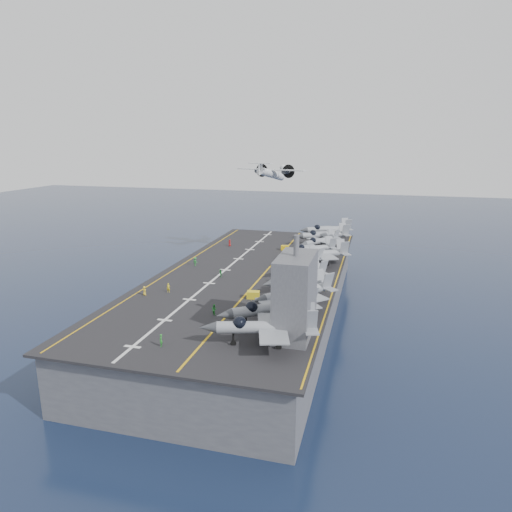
% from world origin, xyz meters
% --- Properties ---
extents(ground, '(500.00, 500.00, 0.00)m').
position_xyz_m(ground, '(0.00, 0.00, 0.00)').
color(ground, '#142135').
rests_on(ground, ground).
extents(hull, '(36.00, 90.00, 10.00)m').
position_xyz_m(hull, '(0.00, 0.00, 5.00)').
color(hull, '#56595E').
rests_on(hull, ground).
extents(flight_deck, '(38.00, 92.00, 0.40)m').
position_xyz_m(flight_deck, '(0.00, 0.00, 10.20)').
color(flight_deck, black).
rests_on(flight_deck, hull).
extents(foul_line, '(0.35, 90.00, 0.02)m').
position_xyz_m(foul_line, '(3.00, 0.00, 10.42)').
color(foul_line, gold).
rests_on(foul_line, flight_deck).
extents(landing_centerline, '(0.50, 90.00, 0.02)m').
position_xyz_m(landing_centerline, '(-6.00, 0.00, 10.42)').
color(landing_centerline, silver).
rests_on(landing_centerline, flight_deck).
extents(deck_edge_port, '(0.25, 90.00, 0.02)m').
position_xyz_m(deck_edge_port, '(-17.00, 0.00, 10.42)').
color(deck_edge_port, gold).
rests_on(deck_edge_port, flight_deck).
extents(deck_edge_stbd, '(0.25, 90.00, 0.02)m').
position_xyz_m(deck_edge_stbd, '(18.50, 0.00, 10.42)').
color(deck_edge_stbd, gold).
rests_on(deck_edge_stbd, flight_deck).
extents(island_superstructure, '(5.00, 10.00, 15.00)m').
position_xyz_m(island_superstructure, '(15.00, -30.00, 17.90)').
color(island_superstructure, '#56595E').
rests_on(island_superstructure, flight_deck).
extents(fighter_jet_0, '(18.81, 15.08, 5.70)m').
position_xyz_m(fighter_jet_0, '(11.77, -34.55, 13.25)').
color(fighter_jet_0, '#8F979E').
rests_on(fighter_jet_0, flight_deck).
extents(fighter_jet_1, '(19.65, 18.52, 5.68)m').
position_xyz_m(fighter_jet_1, '(11.11, -27.00, 13.24)').
color(fighter_jet_1, '#A1ABB2').
rests_on(fighter_jet_1, flight_deck).
extents(fighter_jet_2, '(18.67, 18.81, 5.52)m').
position_xyz_m(fighter_jet_2, '(13.36, -18.50, 13.16)').
color(fighter_jet_2, gray).
rests_on(fighter_jet_2, flight_deck).
extents(fighter_jet_3, '(17.20, 17.86, 5.19)m').
position_xyz_m(fighter_jet_3, '(11.91, -9.12, 12.99)').
color(fighter_jet_3, gray).
rests_on(fighter_jet_3, flight_deck).
extents(fighter_jet_4, '(15.61, 17.09, 4.94)m').
position_xyz_m(fighter_jet_4, '(10.55, 2.24, 12.87)').
color(fighter_jet_4, '#9099A0').
rests_on(fighter_jet_4, flight_deck).
extents(fighter_jet_5, '(18.76, 16.50, 5.45)m').
position_xyz_m(fighter_jet_5, '(13.43, 9.85, 13.13)').
color(fighter_jet_5, gray).
rests_on(fighter_jet_5, flight_deck).
extents(fighter_jet_6, '(16.47, 15.35, 4.76)m').
position_xyz_m(fighter_jet_6, '(11.08, 15.93, 12.78)').
color(fighter_jet_6, '#9198A0').
rests_on(fighter_jet_6, flight_deck).
extents(fighter_jet_7, '(15.41, 16.48, 4.76)m').
position_xyz_m(fighter_jet_7, '(11.91, 25.33, 12.78)').
color(fighter_jet_7, '#91999F').
rests_on(fighter_jet_7, flight_deck).
extents(fighter_jet_8, '(18.67, 16.44, 5.43)m').
position_xyz_m(fighter_jet_8, '(12.17, 31.85, 13.11)').
color(fighter_jet_8, '#979FA8').
rests_on(fighter_jet_8, flight_deck).
extents(tow_cart_a, '(2.38, 1.71, 1.32)m').
position_xyz_m(tow_cart_a, '(4.92, -16.31, 11.06)').
color(tow_cart_a, gold).
rests_on(tow_cart_a, flight_deck).
extents(tow_cart_b, '(2.29, 1.55, 1.33)m').
position_xyz_m(tow_cart_b, '(5.44, 5.43, 11.07)').
color(tow_cart_b, yellow).
rests_on(tow_cart_b, flight_deck).
extents(tow_cart_c, '(2.04, 1.40, 1.18)m').
position_xyz_m(tow_cart_c, '(3.02, 21.96, 10.99)').
color(tow_cart_c, '#E5B80C').
rests_on(tow_cart_c, flight_deck).
extents(crew_0, '(1.24, 1.16, 1.72)m').
position_xyz_m(crew_0, '(-14.98, -19.88, 11.26)').
color(crew_0, gold).
rests_on(crew_0, flight_deck).
extents(crew_1, '(1.07, 0.72, 1.78)m').
position_xyz_m(crew_1, '(-11.42, -17.22, 11.29)').
color(crew_1, gold).
rests_on(crew_1, flight_deck).
extents(crew_2, '(1.01, 1.18, 1.66)m').
position_xyz_m(crew_2, '(-5.22, -5.43, 11.23)').
color(crew_2, '#1D8330').
rests_on(crew_2, flight_deck).
extents(crew_3, '(1.40, 1.19, 1.98)m').
position_xyz_m(crew_3, '(-13.74, 1.62, 11.39)').
color(crew_3, '#248031').
rests_on(crew_3, flight_deck).
extents(crew_5, '(1.30, 1.28, 1.82)m').
position_xyz_m(crew_5, '(-12.34, 22.53, 11.31)').
color(crew_5, '#B21919').
rests_on(crew_5, flight_deck).
extents(crew_6, '(1.05, 1.27, 1.81)m').
position_xyz_m(crew_6, '(-2.22, -38.81, 11.31)').
color(crew_6, '#23872A').
rests_on(crew_6, flight_deck).
extents(crew_7, '(1.28, 1.20, 1.78)m').
position_xyz_m(crew_7, '(0.83, -25.65, 11.29)').
color(crew_7, '#268C33').
rests_on(crew_7, flight_deck).
extents(transport_plane, '(27.58, 22.08, 5.72)m').
position_xyz_m(transport_plane, '(-8.50, 54.90, 27.51)').
color(transport_plane, silver).
extents(fighter_jet_9, '(18.67, 16.44, 5.43)m').
position_xyz_m(fighter_jet_9, '(12.17, 40.35, 13.11)').
color(fighter_jet_9, '#979FA8').
rests_on(fighter_jet_9, flight_deck).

